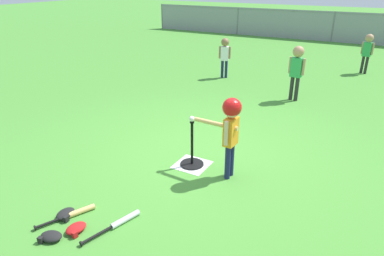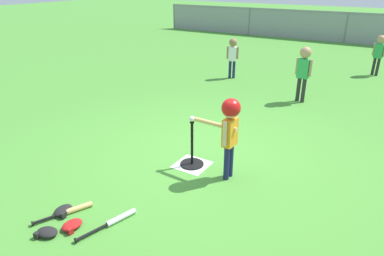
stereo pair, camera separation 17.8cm
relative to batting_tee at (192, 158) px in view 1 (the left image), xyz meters
name	(u,v)px [view 1 (the left image)]	position (x,y,z in m)	size (l,w,h in m)	color
ground_plane	(204,152)	(-0.03, 0.42, -0.10)	(60.00, 60.00, 0.00)	#478C33
home_plate	(192,165)	(0.00, 0.00, -0.10)	(0.44, 0.44, 0.01)	white
batting_tee	(192,158)	(0.00, 0.00, 0.00)	(0.32, 0.32, 0.64)	black
baseball_on_tee	(192,119)	(0.00, 0.00, 0.58)	(0.07, 0.07, 0.07)	white
batter_child	(231,122)	(0.55, -0.03, 0.66)	(0.63, 0.30, 1.06)	#191E4C
fielder_deep_right	(368,48)	(1.56, 6.53, 0.56)	(0.30, 0.20, 1.03)	#262626
fielder_near_left	(225,53)	(-1.50, 4.34, 0.54)	(0.28, 0.20, 0.99)	#191E4C
fielder_deep_center	(297,66)	(0.50, 3.42, 0.62)	(0.33, 0.22, 1.12)	#262626
spare_bat_silver	(120,222)	(-0.04, -1.47, -0.07)	(0.23, 0.68, 0.06)	silver
spare_bat_wood	(74,213)	(-0.56, -1.59, -0.07)	(0.32, 0.60, 0.06)	#DBB266
glove_by_plate	(76,228)	(-0.36, -1.76, -0.06)	(0.19, 0.24, 0.07)	#B21919
glove_near_bats	(65,214)	(-0.63, -1.64, -0.06)	(0.19, 0.23, 0.07)	black
glove_tossed_aside	(51,237)	(-0.48, -1.97, -0.06)	(0.25, 0.21, 0.07)	black
outfield_fence	(333,26)	(-0.03, 11.31, 0.52)	(16.06, 0.06, 1.15)	slate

